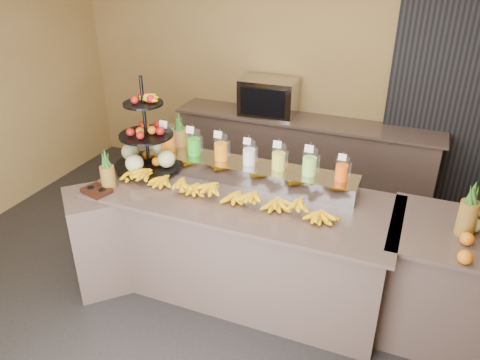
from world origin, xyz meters
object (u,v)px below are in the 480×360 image
Objects in this scene: pitcher_tray at (249,172)px; fruit_stand at (151,148)px; oven_warmer at (269,97)px; condiment_caddy at (97,191)px; banana_heap at (217,188)px.

fruit_stand reaches higher than pitcher_tray.
pitcher_tray is at bearing -78.88° from oven_warmer.
pitcher_tray is at bearing 32.37° from condiment_caddy.
condiment_caddy is at bearing -147.63° from pitcher_tray.
fruit_stand is 3.83× the size of condiment_caddy.
fruit_stand is at bearing -170.71° from pitcher_tray.
oven_warmer is (-0.40, 1.67, 0.14)m from pitcher_tray.
banana_heap is at bearing -111.02° from pitcher_tray.
pitcher_tray is 0.89m from fruit_stand.
pitcher_tray is 2.17× the size of fruit_stand.
pitcher_tray is 2.89× the size of oven_warmer.
banana_heap is (-0.14, -0.36, -0.00)m from pitcher_tray.
condiment_caddy is at bearing -108.36° from oven_warmer.
condiment_caddy is (-0.21, -0.54, -0.20)m from fruit_stand.
fruit_stand reaches higher than oven_warmer.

